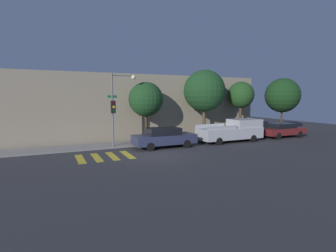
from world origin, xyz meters
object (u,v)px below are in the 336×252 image
object	(u,v)px
traffic_light_pole	(118,100)
pickup_truck	(233,131)
tree_near_corner	(146,99)
tree_midblock	(204,91)
tree_far_end	(241,95)
sedan_middle	(282,130)
sedan_near_corner	(164,137)
tree_behind_truck	(282,95)

from	to	relation	value
traffic_light_pole	pickup_truck	xyz separation A→B (m)	(9.49, -1.27, -2.60)
traffic_light_pole	tree_near_corner	xyz separation A→B (m)	(2.56, 1.05, 0.05)
tree_midblock	tree_far_end	size ratio (longest dim) A/B	1.18
tree_midblock	sedan_middle	bearing A→B (deg)	-18.05
tree_midblock	pickup_truck	bearing A→B (deg)	-58.73
traffic_light_pole	tree_far_end	world-z (taller)	traffic_light_pole
sedan_near_corner	tree_behind_truck	world-z (taller)	tree_behind_truck
tree_midblock	tree_far_end	xyz separation A→B (m)	(4.11, 0.00, -0.37)
traffic_light_pole	tree_near_corner	size ratio (longest dim) A/B	1.10
traffic_light_pole	tree_behind_truck	size ratio (longest dim) A/B	0.96
traffic_light_pole	pickup_truck	bearing A→B (deg)	-7.62
pickup_truck	traffic_light_pole	bearing A→B (deg)	172.38
pickup_truck	tree_near_corner	distance (m)	7.78
tree_midblock	tree_behind_truck	size ratio (longest dim) A/B	1.08
traffic_light_pole	tree_far_end	size ratio (longest dim) A/B	1.05
pickup_truck	tree_behind_truck	bearing A→B (deg)	15.85
tree_near_corner	sedan_near_corner	bearing A→B (deg)	-76.45
tree_midblock	tree_far_end	bearing A→B (deg)	0.00
tree_behind_truck	traffic_light_pole	bearing A→B (deg)	-176.59
sedan_near_corner	sedan_middle	size ratio (longest dim) A/B	1.07
sedan_near_corner	tree_near_corner	xyz separation A→B (m)	(-0.56, 2.32, 2.80)
sedan_near_corner	pickup_truck	size ratio (longest dim) A/B	0.83
traffic_light_pole	tree_behind_truck	bearing A→B (deg)	3.41
sedan_middle	tree_behind_truck	distance (m)	4.68
tree_midblock	tree_far_end	world-z (taller)	tree_midblock
sedan_middle	tree_near_corner	size ratio (longest dim) A/B	0.88
tree_near_corner	tree_far_end	size ratio (longest dim) A/B	0.95
sedan_middle	tree_behind_truck	world-z (taller)	tree_behind_truck
tree_far_end	pickup_truck	bearing A→B (deg)	-139.28
traffic_light_pole	tree_behind_truck	world-z (taller)	tree_behind_truck
pickup_truck	tree_midblock	world-z (taller)	tree_midblock
traffic_light_pole	sedan_middle	xyz separation A→B (m)	(15.21, -1.27, -2.81)
sedan_near_corner	tree_midblock	xyz separation A→B (m)	(4.96, 2.32, 3.54)
traffic_light_pole	pickup_truck	size ratio (longest dim) A/B	0.98
traffic_light_pole	sedan_near_corner	xyz separation A→B (m)	(3.12, -1.27, -2.75)
traffic_light_pole	tree_midblock	bearing A→B (deg)	7.42
sedan_middle	tree_far_end	size ratio (longest dim) A/B	0.83
pickup_truck	tree_near_corner	xyz separation A→B (m)	(-6.93, 2.32, 2.64)
sedan_middle	tree_near_corner	world-z (taller)	tree_near_corner
sedan_near_corner	tree_near_corner	size ratio (longest dim) A/B	0.94
sedan_near_corner	tree_far_end	bearing A→B (deg)	14.36
sedan_near_corner	tree_near_corner	bearing A→B (deg)	103.55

